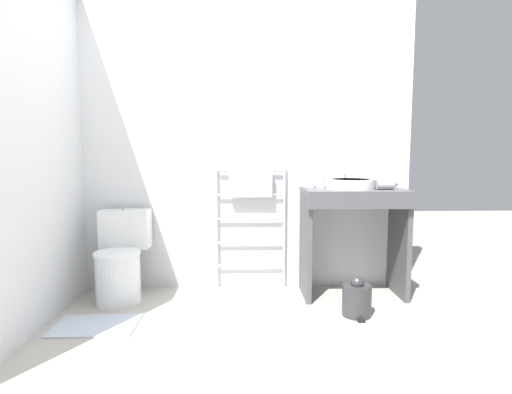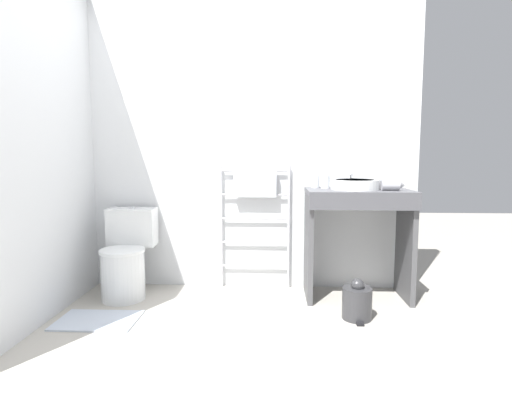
{
  "view_description": "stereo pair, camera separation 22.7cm",
  "coord_description": "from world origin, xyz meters",
  "px_view_note": "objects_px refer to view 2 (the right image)",
  "views": [
    {
      "loc": [
        0.01,
        -2.11,
        1.17
      ],
      "look_at": [
        0.11,
        0.84,
        0.86
      ],
      "focal_mm": 28.0,
      "sensor_mm": 36.0,
      "label": 1
    },
    {
      "loc": [
        0.24,
        -2.11,
        1.17
      ],
      "look_at": [
        0.11,
        0.84,
        0.86
      ],
      "focal_mm": 28.0,
      "sensor_mm": 36.0,
      "label": 2
    }
  ],
  "objects_px": {
    "cup_near_wall": "(315,181)",
    "towel_radiator": "(255,201)",
    "trash_bin": "(357,302)",
    "cup_near_edge": "(325,182)",
    "hair_dryer": "(391,185)",
    "sink_basin": "(355,184)",
    "toilet": "(126,258)"
  },
  "relations": [
    {
      "from": "cup_near_edge",
      "to": "hair_dryer",
      "type": "bearing_deg",
      "value": -18.87
    },
    {
      "from": "towel_radiator",
      "to": "hair_dryer",
      "type": "xyz_separation_m",
      "value": [
        1.08,
        -0.26,
        0.16
      ]
    },
    {
      "from": "cup_near_wall",
      "to": "towel_radiator",
      "type": "bearing_deg",
      "value": 175.39
    },
    {
      "from": "cup_near_wall",
      "to": "cup_near_edge",
      "type": "distance_m",
      "value": 0.1
    },
    {
      "from": "toilet",
      "to": "cup_near_wall",
      "type": "xyz_separation_m",
      "value": [
        1.57,
        0.21,
        0.63
      ]
    },
    {
      "from": "hair_dryer",
      "to": "sink_basin",
      "type": "bearing_deg",
      "value": 166.9
    },
    {
      "from": "sink_basin",
      "to": "cup_near_wall",
      "type": "bearing_deg",
      "value": 152.9
    },
    {
      "from": "toilet",
      "to": "hair_dryer",
      "type": "xyz_separation_m",
      "value": [
        2.13,
        -0.01,
        0.62
      ]
    },
    {
      "from": "towel_radiator",
      "to": "sink_basin",
      "type": "relative_size",
      "value": 2.82
    },
    {
      "from": "cup_near_edge",
      "to": "towel_radiator",
      "type": "bearing_deg",
      "value": 171.23
    },
    {
      "from": "trash_bin",
      "to": "cup_near_edge",
      "type": "bearing_deg",
      "value": 107.42
    },
    {
      "from": "sink_basin",
      "to": "hair_dryer",
      "type": "xyz_separation_m",
      "value": [
        0.27,
        -0.06,
        -0.0
      ]
    },
    {
      "from": "cup_near_edge",
      "to": "trash_bin",
      "type": "xyz_separation_m",
      "value": [
        0.17,
        -0.54,
        -0.83
      ]
    },
    {
      "from": "towel_radiator",
      "to": "cup_near_wall",
      "type": "distance_m",
      "value": 0.54
    },
    {
      "from": "towel_radiator",
      "to": "hair_dryer",
      "type": "distance_m",
      "value": 1.12
    },
    {
      "from": "towel_radiator",
      "to": "trash_bin",
      "type": "distance_m",
      "value": 1.19
    },
    {
      "from": "toilet",
      "to": "cup_near_edge",
      "type": "height_order",
      "value": "cup_near_edge"
    },
    {
      "from": "toilet",
      "to": "trash_bin",
      "type": "xyz_separation_m",
      "value": [
        1.82,
        -0.39,
        -0.19
      ]
    },
    {
      "from": "hair_dryer",
      "to": "cup_near_wall",
      "type": "bearing_deg",
      "value": 159.13
    },
    {
      "from": "sink_basin",
      "to": "cup_near_wall",
      "type": "distance_m",
      "value": 0.34
    },
    {
      "from": "towel_radiator",
      "to": "trash_bin",
      "type": "xyz_separation_m",
      "value": [
        0.76,
        -0.64,
        -0.65
      ]
    },
    {
      "from": "towel_radiator",
      "to": "cup_near_edge",
      "type": "height_order",
      "value": "towel_radiator"
    },
    {
      "from": "towel_radiator",
      "to": "cup_near_edge",
      "type": "xyz_separation_m",
      "value": [
        0.59,
        -0.09,
        0.18
      ]
    },
    {
      "from": "sink_basin",
      "to": "hair_dryer",
      "type": "height_order",
      "value": "hair_dryer"
    },
    {
      "from": "sink_basin",
      "to": "toilet",
      "type": "bearing_deg",
      "value": -178.36
    },
    {
      "from": "towel_radiator",
      "to": "cup_near_wall",
      "type": "xyz_separation_m",
      "value": [
        0.51,
        -0.04,
        0.17
      ]
    },
    {
      "from": "towel_radiator",
      "to": "cup_near_wall",
      "type": "bearing_deg",
      "value": -4.61
    },
    {
      "from": "toilet",
      "to": "hair_dryer",
      "type": "distance_m",
      "value": 2.22
    },
    {
      "from": "cup_near_wall",
      "to": "trash_bin",
      "type": "height_order",
      "value": "cup_near_wall"
    },
    {
      "from": "sink_basin",
      "to": "cup_near_edge",
      "type": "relative_size",
      "value": 3.49
    },
    {
      "from": "sink_basin",
      "to": "cup_near_wall",
      "type": "relative_size",
      "value": 3.67
    },
    {
      "from": "sink_basin",
      "to": "hair_dryer",
      "type": "distance_m",
      "value": 0.27
    }
  ]
}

